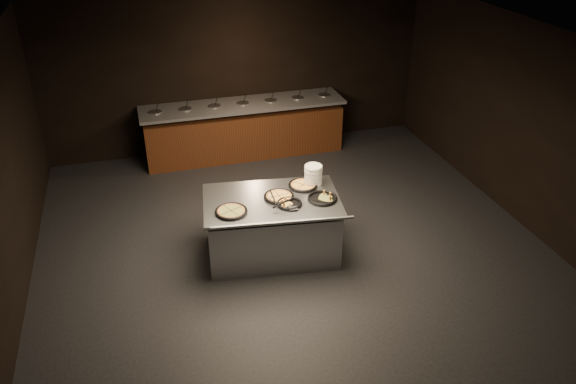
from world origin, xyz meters
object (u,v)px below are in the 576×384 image
object	(u,v)px
plate_stack	(313,175)
pan_veggie_whole	(231,211)
serving_counter	(272,228)
pan_cheese_whole	(279,196)

from	to	relation	value
plate_stack	pan_veggie_whole	world-z (taller)	plate_stack
plate_stack	pan_veggie_whole	distance (m)	1.32
serving_counter	pan_cheese_whole	bearing A→B (deg)	19.24
pan_veggie_whole	pan_cheese_whole	world-z (taller)	same
pan_veggie_whole	plate_stack	bearing A→B (deg)	19.59
pan_veggie_whole	pan_cheese_whole	distance (m)	0.71
plate_stack	pan_veggie_whole	bearing A→B (deg)	-160.41
serving_counter	plate_stack	world-z (taller)	plate_stack
pan_cheese_whole	serving_counter	bearing A→B (deg)	-168.54
pan_veggie_whole	serving_counter	bearing A→B (deg)	17.08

